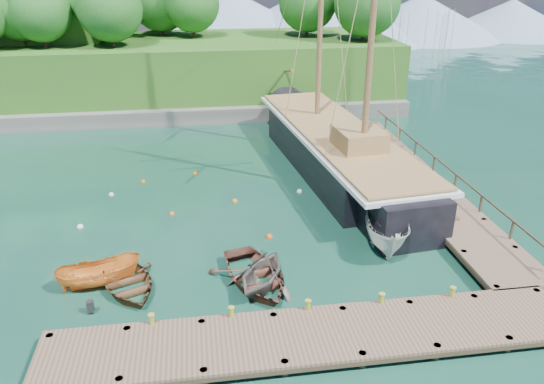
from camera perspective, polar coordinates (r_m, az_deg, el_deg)
The scene contains 24 objects.
ground at distance 25.61m, azimuth -2.98°, elevation -7.21°, with size 160.00×160.00×0.00m, color #123626.
dock_near at distance 20.39m, azimuth 4.71°, elevation -15.20°, with size 20.00×3.20×1.10m.
dock_east at distance 34.27m, azimuth 15.27°, elevation 1.22°, with size 3.20×24.00×1.10m.
bollard_0 at distance 21.47m, azimuth -12.60°, elevation -14.94°, with size 0.26×0.26×0.45m, color olive.
bollard_1 at distance 21.38m, azimuth -4.32°, elevation -14.50°, with size 0.26×0.26×0.45m, color olive.
bollard_2 at distance 21.72m, azimuth 3.83°, elevation -13.77°, with size 0.26×0.26×0.45m, color olive.
bollard_3 at distance 22.45m, azimuth 11.53°, elevation -12.84°, with size 0.26×0.26×0.45m, color olive.
bollard_4 at distance 23.55m, azimuth 18.58°, elevation -11.78°, with size 0.26×0.26×0.45m, color olive.
rowboat_0 at distance 24.36m, azimuth -15.21°, elevation -9.98°, with size 3.00×4.20×0.87m, color #4D311D.
rowboat_1 at distance 23.58m, azimuth -1.13°, elevation -10.25°, with size 3.08×3.57×1.88m, color #5C544D.
rowboat_2 at distance 23.90m, azimuth -1.80°, elevation -9.74°, with size 3.40×4.76×0.99m, color #552F23.
motorboat_orange at distance 24.89m, azimuth -17.91°, elevation -9.54°, with size 1.36×3.63×1.40m, color orange.
cabin_boat_white at distance 27.42m, azimuth 12.06°, elevation -5.48°, with size 2.07×5.51×2.13m, color silver.
schooner at distance 35.68m, azimuth 6.96°, elevation 4.14°, with size 7.47×28.73×21.27m.
mooring_buoy_0 at distance 30.15m, azimuth -19.92°, elevation -3.61°, with size 0.36×0.36×0.36m, color white.
mooring_buoy_1 at distance 30.27m, azimuth -10.71°, elevation -2.37°, with size 0.29×0.29×0.29m, color orange.
mooring_buoy_2 at distance 31.29m, azimuth -4.02°, elevation -1.06°, with size 0.36×0.36×0.36m, color orange.
mooring_buoy_3 at distance 32.54m, azimuth 2.98°, elevation 0.00°, with size 0.34×0.34×0.34m, color white.
mooring_buoy_4 at distance 34.89m, azimuth -13.68°, elevation 1.04°, with size 0.29×0.29×0.29m, color #D75A0C.
mooring_buoy_5 at distance 35.50m, azimuth -8.26°, elevation 1.91°, with size 0.28×0.28×0.28m, color #EC6900.
mooring_buoy_6 at distance 33.53m, azimuth -16.88°, elevation -0.32°, with size 0.31×0.31×0.31m, color silver.
mooring_buoy_7 at distance 27.41m, azimuth -0.31°, elevation -4.91°, with size 0.36×0.36×0.36m, color #D04A0C.
headland at distance 54.81m, azimuth -20.61°, elevation 14.61°, with size 51.00×19.31×12.90m.
distant_ridge at distance 92.41m, azimuth -4.82°, elevation 18.63°, with size 117.00×40.00×10.00m.
Camera 1 is at (-1.90, -21.76, 13.38)m, focal length 35.00 mm.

